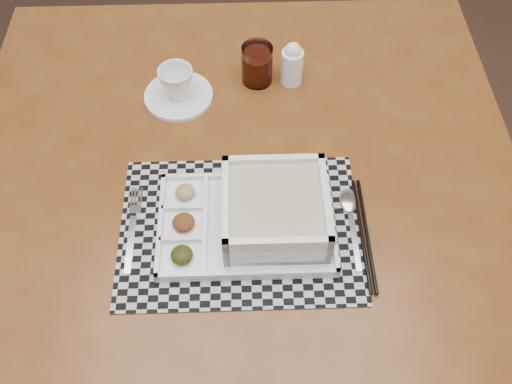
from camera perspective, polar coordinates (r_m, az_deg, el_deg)
dining_table at (r=1.19m, az=-1.40°, el=-1.26°), size 1.18×1.18×0.84m
placemat at (r=1.05m, az=-1.58°, el=-3.69°), size 0.46×0.35×0.00m
serving_tray at (r=1.03m, az=0.99°, el=-2.26°), size 0.33×0.24×0.09m
fork at (r=1.07m, az=-12.16°, el=-3.41°), size 0.03×0.19×0.00m
spoon at (r=1.09m, az=9.34°, el=-1.43°), size 0.04×0.18×0.01m
chopsticks at (r=1.06m, az=10.76°, el=-4.14°), size 0.03×0.24×0.01m
saucer at (r=1.27m, az=-7.74°, el=9.50°), size 0.15×0.15×0.01m
cup at (r=1.24m, az=-7.95°, el=10.79°), size 0.09×0.09×0.07m
juice_glass at (r=1.28m, az=0.11°, el=12.52°), size 0.07×0.07×0.09m
creamer_bottle at (r=1.27m, az=3.62°, el=12.67°), size 0.05×0.05×0.10m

